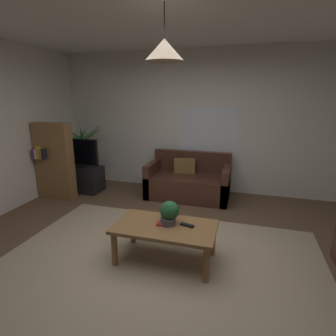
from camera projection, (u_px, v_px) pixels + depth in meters
name	position (u px, v px, depth m)	size (l,w,h in m)	color
floor	(161.00, 262.00, 3.15)	(5.70, 5.18, 0.02)	brown
rug	(155.00, 271.00, 2.96)	(3.71, 2.85, 0.01)	tan
wall_back	(201.00, 123.00, 5.21)	(5.82, 0.06, 2.70)	silver
window_pane	(208.00, 134.00, 5.21)	(1.14, 0.01, 1.03)	white
couch_under_window	(188.00, 182.00, 5.07)	(1.51, 0.82, 0.82)	#47281E
coffee_table	(165.00, 231.00, 3.07)	(1.16, 0.63, 0.44)	olive
book_on_table_0	(162.00, 224.00, 3.06)	(0.11, 0.09, 0.03)	#B22D2D
remote_on_table_0	(187.00, 225.00, 3.04)	(0.05, 0.16, 0.02)	black
potted_plant_on_table	(169.00, 211.00, 3.06)	(0.22, 0.23, 0.27)	#4C4C51
tv_stand	(80.00, 178.00, 5.40)	(0.90, 0.44, 0.50)	black
tv	(77.00, 152.00, 5.24)	(0.91, 0.16, 0.56)	black
potted_palm_corner	(84.00, 157.00, 5.74)	(0.80, 0.85, 1.30)	#B77051
bookshelf_corner	(54.00, 161.00, 4.91)	(0.70, 0.31, 1.40)	olive
pendant_lamp	(164.00, 50.00, 2.56)	(0.38, 0.38, 0.51)	black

